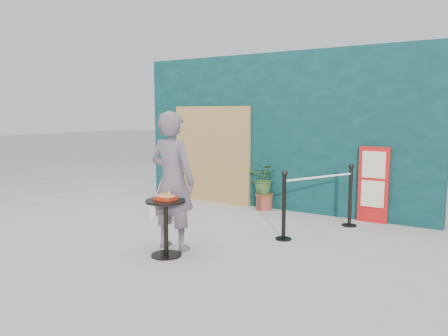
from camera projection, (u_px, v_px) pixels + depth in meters
ground at (178, 249)px, 6.03m from camera, size 60.00×60.00×0.00m
back_wall at (277, 132)px, 8.48m from camera, size 6.00×0.30×3.00m
bamboo_fence at (212, 154)px, 9.11m from camera, size 1.80×0.08×2.00m
woman at (172, 181)px, 5.94m from camera, size 0.70×0.46×1.89m
menu_board at (373, 185)px, 7.42m from camera, size 0.50×0.07×1.30m
statue at (168, 185)px, 7.82m from camera, size 0.55×0.55×1.41m
cafe_table at (166, 219)px, 5.69m from camera, size 0.52×0.52×0.75m
food_basket at (166, 197)px, 5.65m from camera, size 0.26×0.19×0.11m
planter at (264, 183)px, 8.44m from camera, size 0.53×0.46×0.90m
stanchion_barrier at (319, 201)px, 6.81m from camera, size 0.84×1.54×1.03m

